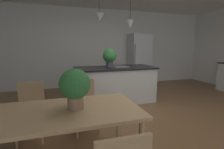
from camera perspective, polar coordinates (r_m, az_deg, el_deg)
The scene contains 11 objects.
ground_plane at distance 3.36m, azimuth 11.28°, elevation -15.93°, with size 10.00×8.40×0.04m, color brown.
wall_back_kitchen at distance 6.09m, azimuth -3.15°, elevation 8.98°, with size 10.00×0.12×2.70m, color white.
dining_table at distance 1.99m, azimuth -18.19°, elevation -13.54°, with size 1.84×0.92×0.72m.
chair_far_left at distance 2.87m, azimuth -26.19°, elevation -10.68°, with size 0.42×0.42×0.87m.
chair_far_right at distance 2.85m, azimuth -9.32°, elevation -9.91°, with size 0.42×0.42×0.87m.
kitchen_island at distance 4.29m, azimuth 1.01°, elevation -3.26°, with size 2.02×0.89×0.91m.
refrigerator at distance 6.18m, azimuth 9.31°, elevation 4.95°, with size 0.73×0.67×1.85m.
pendant_over_island_main at distance 4.13m, azimuth -4.39°, elevation 19.00°, with size 0.23×0.23×0.70m.
pendant_over_island_aux at distance 4.36m, azimuth 6.20°, elevation 16.72°, with size 0.17×0.17×0.85m.
potted_plant_on_island at distance 4.15m, azimuth -0.86°, elevation 6.22°, with size 0.34×0.34×0.46m.
potted_plant_on_table at distance 1.89m, azimuth -12.63°, elevation -3.86°, with size 0.35×0.35×0.46m.
Camera 1 is at (-1.48, -2.65, 1.42)m, focal length 26.59 mm.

